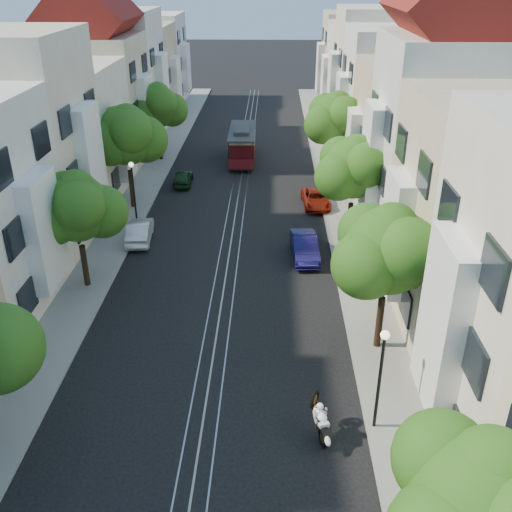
# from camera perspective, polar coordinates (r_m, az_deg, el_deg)

# --- Properties ---
(ground) EXTENTS (200.00, 200.00, 0.00)m
(ground) POSITION_cam_1_polar(r_m,az_deg,el_deg) (42.70, -1.75, 6.26)
(ground) COLOR black
(ground) RESTS_ON ground
(sidewalk_east) EXTENTS (2.50, 80.00, 0.12)m
(sidewalk_east) POSITION_cam_1_polar(r_m,az_deg,el_deg) (42.88, 8.02, 6.18)
(sidewalk_east) COLOR gray
(sidewalk_east) RESTS_ON ground
(sidewalk_west) EXTENTS (2.50, 80.00, 0.12)m
(sidewalk_west) POSITION_cam_1_polar(r_m,az_deg,el_deg) (43.70, -11.35, 6.31)
(sidewalk_west) COLOR gray
(sidewalk_west) RESTS_ON ground
(rail_left) EXTENTS (0.06, 80.00, 0.02)m
(rail_left) POSITION_cam_1_polar(r_m,az_deg,el_deg) (42.73, -2.49, 6.27)
(rail_left) COLOR gray
(rail_left) RESTS_ON ground
(rail_slot) EXTENTS (0.06, 80.00, 0.02)m
(rail_slot) POSITION_cam_1_polar(r_m,az_deg,el_deg) (42.70, -1.75, 6.27)
(rail_slot) COLOR gray
(rail_slot) RESTS_ON ground
(rail_right) EXTENTS (0.06, 80.00, 0.02)m
(rail_right) POSITION_cam_1_polar(r_m,az_deg,el_deg) (42.67, -1.01, 6.26)
(rail_right) COLOR gray
(rail_right) RESTS_ON ground
(lane_line) EXTENTS (0.08, 80.00, 0.01)m
(lane_line) POSITION_cam_1_polar(r_m,az_deg,el_deg) (42.70, -1.75, 6.26)
(lane_line) COLOR tan
(lane_line) RESTS_ON ground
(townhouses_east) EXTENTS (7.75, 72.00, 12.00)m
(townhouses_east) POSITION_cam_1_polar(r_m,az_deg,el_deg) (42.07, 14.90, 12.46)
(townhouses_east) COLOR beige
(townhouses_east) RESTS_ON ground
(townhouses_west) EXTENTS (7.75, 72.00, 11.76)m
(townhouses_west) POSITION_cam_1_polar(r_m,az_deg,el_deg) (43.45, -18.07, 12.35)
(townhouses_west) COLOR silver
(townhouses_west) RESTS_ON ground
(tree_e_a) EXTENTS (4.72, 3.87, 6.27)m
(tree_e_a) POSITION_cam_1_polar(r_m,az_deg,el_deg) (14.70, 21.92, -22.37)
(tree_e_a) COLOR black
(tree_e_a) RESTS_ON ground
(tree_e_b) EXTENTS (4.93, 4.08, 6.68)m
(tree_e_b) POSITION_cam_1_polar(r_m,az_deg,el_deg) (23.78, 13.17, 0.36)
(tree_e_b) COLOR black
(tree_e_b) RESTS_ON ground
(tree_e_c) EXTENTS (4.84, 3.99, 6.52)m
(tree_e_c) POSITION_cam_1_polar(r_m,az_deg,el_deg) (33.88, 9.85, 8.52)
(tree_e_c) COLOR black
(tree_e_c) RESTS_ON ground
(tree_e_d) EXTENTS (5.01, 4.16, 6.85)m
(tree_e_d) POSITION_cam_1_polar(r_m,az_deg,el_deg) (44.31, 8.06, 13.37)
(tree_e_d) COLOR black
(tree_e_d) RESTS_ON ground
(tree_w_b) EXTENTS (4.72, 3.87, 6.27)m
(tree_w_b) POSITION_cam_1_polar(r_m,az_deg,el_deg) (29.57, -17.44, 4.47)
(tree_w_b) COLOR black
(tree_w_b) RESTS_ON ground
(tree_w_c) EXTENTS (5.13, 4.28, 7.09)m
(tree_w_c) POSITION_cam_1_polar(r_m,az_deg,el_deg) (39.37, -12.76, 11.56)
(tree_w_c) COLOR black
(tree_w_c) RESTS_ON ground
(tree_w_d) EXTENTS (4.84, 3.99, 6.52)m
(tree_w_d) POSITION_cam_1_polar(r_m,az_deg,el_deg) (49.91, -9.78, 14.46)
(tree_w_d) COLOR black
(tree_w_d) RESTS_ON ground
(lamp_east) EXTENTS (0.32, 0.32, 4.16)m
(lamp_east) POSITION_cam_1_polar(r_m,az_deg,el_deg) (20.42, 12.42, -10.67)
(lamp_east) COLOR black
(lamp_east) RESTS_ON ground
(lamp_west) EXTENTS (0.32, 0.32, 4.16)m
(lamp_west) POSITION_cam_1_polar(r_m,az_deg,el_deg) (37.06, -12.19, 7.05)
(lamp_west) COLOR black
(lamp_west) RESTS_ON ground
(sportbike_rider) EXTENTS (0.69, 1.82, 1.59)m
(sportbike_rider) POSITION_cam_1_polar(r_m,az_deg,el_deg) (21.06, 6.43, -15.85)
(sportbike_rider) COLOR black
(sportbike_rider) RESTS_ON ground
(cable_car) EXTENTS (2.30, 7.13, 2.73)m
(cable_car) POSITION_cam_1_polar(r_m,az_deg,el_deg) (49.87, -1.37, 11.29)
(cable_car) COLOR black
(cable_car) RESTS_ON ground
(parked_car_e_mid) EXTENTS (1.68, 4.14, 1.34)m
(parked_car_e_mid) POSITION_cam_1_polar(r_m,az_deg,el_deg) (32.97, 4.88, 0.91)
(parked_car_e_mid) COLOR #100D44
(parked_car_e_mid) RESTS_ON ground
(parked_car_e_far) EXTENTS (2.05, 4.01, 1.09)m
(parked_car_e_far) POSITION_cam_1_polar(r_m,az_deg,el_deg) (40.40, 6.02, 5.71)
(parked_car_e_far) COLOR maroon
(parked_car_e_far) RESTS_ON ground
(parked_car_w_mid) EXTENTS (1.71, 3.99, 1.28)m
(parked_car_w_mid) POSITION_cam_1_polar(r_m,az_deg,el_deg) (35.65, -11.55, 2.47)
(parked_car_w_mid) COLOR silver
(parked_car_w_mid) RESTS_ON ground
(parked_car_w_far) EXTENTS (1.46, 3.43, 1.16)m
(parked_car_w_far) POSITION_cam_1_polar(r_m,az_deg,el_deg) (44.68, -7.33, 7.79)
(parked_car_w_far) COLOR #143217
(parked_car_w_far) RESTS_ON ground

